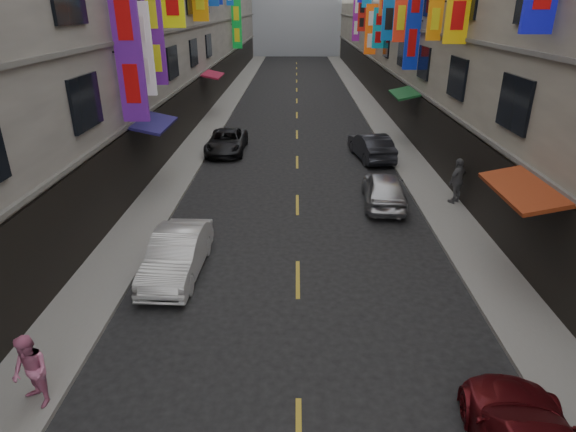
{
  "coord_description": "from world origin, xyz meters",
  "views": [
    {
      "loc": [
        -0.1,
        5.27,
        7.7
      ],
      "look_at": [
        -0.24,
        14.15,
        3.8
      ],
      "focal_mm": 30.0,
      "sensor_mm": 36.0,
      "label": 1
    }
  ],
  "objects_px": {
    "pedestrian_rfar": "(458,181)",
    "car_left_mid": "(177,254)",
    "car_right_far": "(371,146)",
    "scooter_far_right": "(387,192)",
    "car_left_far": "(227,141)",
    "car_right_mid": "(384,189)",
    "pedestrian_lfar": "(31,372)"
  },
  "relations": [
    {
      "from": "pedestrian_rfar",
      "to": "car_right_far",
      "type": "bearing_deg",
      "value": -107.57
    },
    {
      "from": "pedestrian_lfar",
      "to": "pedestrian_rfar",
      "type": "bearing_deg",
      "value": 78.06
    },
    {
      "from": "scooter_far_right",
      "to": "car_right_mid",
      "type": "height_order",
      "value": "car_right_mid"
    },
    {
      "from": "pedestrian_lfar",
      "to": "car_right_far",
      "type": "bearing_deg",
      "value": 97.05
    },
    {
      "from": "scooter_far_right",
      "to": "car_left_mid",
      "type": "distance_m",
      "value": 9.7
    },
    {
      "from": "scooter_far_right",
      "to": "car_right_far",
      "type": "bearing_deg",
      "value": -77.77
    },
    {
      "from": "car_left_far",
      "to": "pedestrian_lfar",
      "type": "relative_size",
      "value": 2.72
    },
    {
      "from": "car_right_mid",
      "to": "car_right_far",
      "type": "bearing_deg",
      "value": -89.25
    },
    {
      "from": "car_left_far",
      "to": "pedestrian_lfar",
      "type": "bearing_deg",
      "value": -93.87
    },
    {
      "from": "car_right_far",
      "to": "pedestrian_rfar",
      "type": "height_order",
      "value": "pedestrian_rfar"
    },
    {
      "from": "car_right_far",
      "to": "pedestrian_lfar",
      "type": "bearing_deg",
      "value": 52.84
    },
    {
      "from": "car_left_far",
      "to": "car_right_mid",
      "type": "bearing_deg",
      "value": -45.23
    },
    {
      "from": "scooter_far_right",
      "to": "pedestrian_rfar",
      "type": "bearing_deg",
      "value": -172.19
    },
    {
      "from": "pedestrian_lfar",
      "to": "scooter_far_right",
      "type": "bearing_deg",
      "value": 86.36
    },
    {
      "from": "car_left_far",
      "to": "car_right_far",
      "type": "bearing_deg",
      "value": -8.08
    },
    {
      "from": "car_left_mid",
      "to": "pedestrian_lfar",
      "type": "bearing_deg",
      "value": -105.01
    },
    {
      "from": "car_right_far",
      "to": "pedestrian_rfar",
      "type": "relative_size",
      "value": 2.24
    },
    {
      "from": "car_left_mid",
      "to": "car_right_mid",
      "type": "distance_m",
      "value": 9.36
    },
    {
      "from": "pedestrian_lfar",
      "to": "pedestrian_rfar",
      "type": "relative_size",
      "value": 0.86
    },
    {
      "from": "car_right_far",
      "to": "car_right_mid",
      "type": "bearing_deg",
      "value": 77.11
    },
    {
      "from": "car_right_far",
      "to": "pedestrian_lfar",
      "type": "xyz_separation_m",
      "value": [
        -9.4,
        -17.9,
        0.24
      ]
    },
    {
      "from": "scooter_far_right",
      "to": "car_right_mid",
      "type": "bearing_deg",
      "value": 69.19
    },
    {
      "from": "scooter_far_right",
      "to": "pedestrian_rfar",
      "type": "height_order",
      "value": "pedestrian_rfar"
    },
    {
      "from": "pedestrian_rfar",
      "to": "pedestrian_lfar",
      "type": "bearing_deg",
      "value": 4.19
    },
    {
      "from": "car_left_mid",
      "to": "car_left_far",
      "type": "height_order",
      "value": "car_left_mid"
    },
    {
      "from": "scooter_far_right",
      "to": "car_left_mid",
      "type": "xyz_separation_m",
      "value": [
        -7.53,
        -6.11,
        0.24
      ]
    },
    {
      "from": "car_right_far",
      "to": "car_left_mid",
      "type": "bearing_deg",
      "value": 48.63
    },
    {
      "from": "scooter_far_right",
      "to": "car_left_far",
      "type": "bearing_deg",
      "value": -29.71
    },
    {
      "from": "car_left_mid",
      "to": "car_left_far",
      "type": "distance_m",
      "value": 13.58
    },
    {
      "from": "scooter_far_right",
      "to": "car_right_far",
      "type": "distance_m",
      "value": 6.29
    },
    {
      "from": "pedestrian_rfar",
      "to": "car_left_mid",
      "type": "bearing_deg",
      "value": -9.75
    },
    {
      "from": "car_left_mid",
      "to": "car_left_far",
      "type": "bearing_deg",
      "value": 93.1
    }
  ]
}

